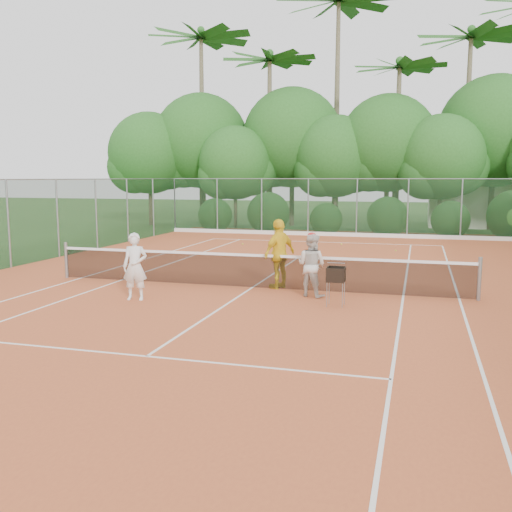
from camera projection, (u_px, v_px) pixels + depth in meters
The scene contains 14 objects.
ground at pixel (252, 289), 15.92m from camera, with size 120.00×120.00×0.00m, color #294E1B.
clay_court at pixel (252, 288), 15.92m from camera, with size 18.00×36.00×0.02m, color #BF572C.
club_building at pixel (495, 203), 36.11m from camera, with size 8.00×5.00×3.00m, color beige.
tennis_net at pixel (252, 270), 15.85m from camera, with size 11.97×0.10×1.10m.
player_white at pixel (135, 266), 14.29m from camera, with size 0.62×0.41×1.70m, color white.
player_center_grp at pixel (311, 265), 14.72m from camera, with size 0.96×0.86×1.66m.
player_yellow at pixel (279, 254), 15.78m from camera, with size 1.13×0.47×1.94m, color yellow.
ball_hopper at pixel (336, 275), 13.60m from camera, with size 0.41×0.41×0.94m.
stray_ball_a at pixel (243, 244), 26.17m from camera, with size 0.07×0.07×0.07m, color #C3D732.
stray_ball_b at pixel (341, 244), 26.11m from camera, with size 0.07×0.07×0.07m, color #C0D732.
stray_ball_c at pixel (396, 250), 23.87m from camera, with size 0.07×0.07×0.07m, color #B1C62E.
court_markings at pixel (252, 288), 15.92m from camera, with size 11.03×23.83×0.01m.
fence_back at pixel (332, 207), 30.00m from camera, with size 18.07×0.07×3.00m.
tropical_treeline at pixel (370, 143), 34.09m from camera, with size 32.10×8.49×15.03m.
Camera 1 is at (4.43, -15.01, 3.08)m, focal length 40.00 mm.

